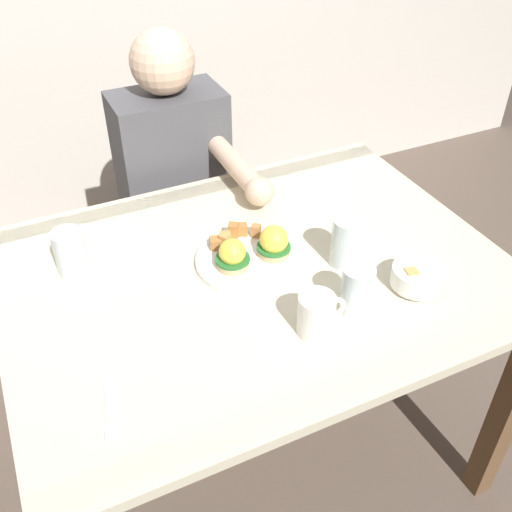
% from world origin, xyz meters
% --- Properties ---
extents(ground_plane, '(6.00, 6.00, 0.00)m').
position_xyz_m(ground_plane, '(0.00, 0.00, 0.00)').
color(ground_plane, brown).
extents(dining_table, '(1.20, 0.90, 0.74)m').
position_xyz_m(dining_table, '(0.00, 0.00, 0.63)').
color(dining_table, beige).
rests_on(dining_table, ground_plane).
extents(eggs_benedict_plate, '(0.27, 0.27, 0.09)m').
position_xyz_m(eggs_benedict_plate, '(0.01, 0.03, 0.77)').
color(eggs_benedict_plate, white).
rests_on(eggs_benedict_plate, dining_table).
extents(fruit_bowl, '(0.12, 0.12, 0.06)m').
position_xyz_m(fruit_bowl, '(0.31, -0.22, 0.77)').
color(fruit_bowl, white).
rests_on(fruit_bowl, dining_table).
extents(coffee_mug, '(0.11, 0.08, 0.09)m').
position_xyz_m(coffee_mug, '(0.03, -0.24, 0.79)').
color(coffee_mug, white).
rests_on(coffee_mug, dining_table).
extents(fork, '(0.04, 0.16, 0.00)m').
position_xyz_m(fork, '(-0.43, -0.27, 0.74)').
color(fork, silver).
rests_on(fork, dining_table).
extents(water_glass_near, '(0.08, 0.08, 0.13)m').
position_xyz_m(water_glass_near, '(0.21, -0.07, 0.80)').
color(water_glass_near, silver).
rests_on(water_glass_near, dining_table).
extents(water_glass_far, '(0.07, 0.07, 0.12)m').
position_xyz_m(water_glass_far, '(0.14, -0.22, 0.79)').
color(water_glass_far, silver).
rests_on(water_glass_far, dining_table).
extents(water_glass_extra, '(0.07, 0.07, 0.11)m').
position_xyz_m(water_glass_extra, '(-0.40, 0.18, 0.79)').
color(water_glass_extra, silver).
rests_on(water_glass_extra, dining_table).
extents(diner_person, '(0.34, 0.54, 1.14)m').
position_xyz_m(diner_person, '(0.00, 0.60, 0.65)').
color(diner_person, '#33333D').
rests_on(diner_person, ground_plane).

